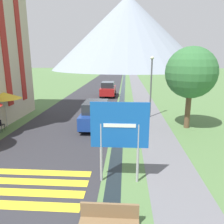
{
  "coord_description": "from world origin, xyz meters",
  "views": [
    {
      "loc": [
        1.61,
        -3.09,
        4.71
      ],
      "look_at": [
        0.78,
        10.0,
        1.43
      ],
      "focal_mm": 35.0,
      "sensor_mm": 36.0,
      "label": 1
    }
  ],
  "objects_px": {
    "parked_car_far": "(108,89)",
    "cafe_umbrella_rear_yellow": "(4,96)",
    "road_sign": "(120,131)",
    "parked_car_near": "(96,114)",
    "tree_by_path": "(191,73)",
    "streetlamp": "(151,81)"
  },
  "relations": [
    {
      "from": "parked_car_far",
      "to": "cafe_umbrella_rear_yellow",
      "type": "xyz_separation_m",
      "value": [
        -6.05,
        -12.72,
        1.3
      ]
    },
    {
      "from": "parked_car_near",
      "to": "tree_by_path",
      "type": "xyz_separation_m",
      "value": [
        6.26,
        0.22,
        2.83
      ]
    },
    {
      "from": "road_sign",
      "to": "streetlamp",
      "type": "bearing_deg",
      "value": 77.32
    },
    {
      "from": "cafe_umbrella_rear_yellow",
      "to": "tree_by_path",
      "type": "bearing_deg",
      "value": 2.81
    },
    {
      "from": "cafe_umbrella_rear_yellow",
      "to": "road_sign",
      "type": "bearing_deg",
      "value": -38.81
    },
    {
      "from": "road_sign",
      "to": "parked_car_far",
      "type": "bearing_deg",
      "value": 95.92
    },
    {
      "from": "road_sign",
      "to": "parked_car_far",
      "type": "distance_m",
      "value": 19.33
    },
    {
      "from": "parked_car_near",
      "to": "streetlamp",
      "type": "relative_size",
      "value": 0.87
    },
    {
      "from": "road_sign",
      "to": "streetlamp",
      "type": "distance_m",
      "value": 10.03
    },
    {
      "from": "streetlamp",
      "to": "parked_car_near",
      "type": "bearing_deg",
      "value": -144.17
    },
    {
      "from": "cafe_umbrella_rear_yellow",
      "to": "streetlamp",
      "type": "height_order",
      "value": "streetlamp"
    },
    {
      "from": "parked_car_far",
      "to": "tree_by_path",
      "type": "relative_size",
      "value": 0.71
    },
    {
      "from": "parked_car_far",
      "to": "streetlamp",
      "type": "bearing_deg",
      "value": -66.09
    },
    {
      "from": "parked_car_far",
      "to": "tree_by_path",
      "type": "height_order",
      "value": "tree_by_path"
    },
    {
      "from": "cafe_umbrella_rear_yellow",
      "to": "tree_by_path",
      "type": "distance_m",
      "value": 12.6
    },
    {
      "from": "parked_car_near",
      "to": "cafe_umbrella_rear_yellow",
      "type": "xyz_separation_m",
      "value": [
        -6.23,
        -0.39,
        1.3
      ]
    },
    {
      "from": "road_sign",
      "to": "parked_car_near",
      "type": "bearing_deg",
      "value": 104.78
    },
    {
      "from": "road_sign",
      "to": "cafe_umbrella_rear_yellow",
      "type": "height_order",
      "value": "road_sign"
    },
    {
      "from": "streetlamp",
      "to": "tree_by_path",
      "type": "xyz_separation_m",
      "value": [
        2.25,
        -2.67,
        0.86
      ]
    },
    {
      "from": "parked_car_near",
      "to": "road_sign",
      "type": "bearing_deg",
      "value": -75.22
    },
    {
      "from": "parked_car_near",
      "to": "cafe_umbrella_rear_yellow",
      "type": "distance_m",
      "value": 6.38
    },
    {
      "from": "road_sign",
      "to": "parked_car_far",
      "type": "xyz_separation_m",
      "value": [
        -1.99,
        19.19,
        -1.17
      ]
    }
  ]
}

